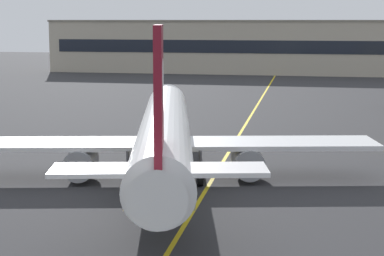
{
  "coord_description": "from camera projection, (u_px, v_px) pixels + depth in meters",
  "views": [
    {
      "loc": [
        10.03,
        -40.23,
        11.89
      ],
      "look_at": [
        -0.06,
        6.93,
        4.32
      ],
      "focal_mm": 64.61,
      "sensor_mm": 36.0,
      "label": 1
    }
  ],
  "objects": [
    {
      "name": "ground_plane",
      "position": [
        170.0,
        214.0,
        42.78
      ],
      "size": [
        400.0,
        400.0,
        0.0
      ],
      "primitive_type": "plane",
      "color": "#2D2D30"
    },
    {
      "name": "taxiway_centreline",
      "position": [
        239.0,
        135.0,
        71.76
      ],
      "size": [
        8.34,
        179.83,
        0.01
      ],
      "primitive_type": "cube",
      "rotation": [
        0.0,
        0.0,
        0.04
      ],
      "color": "yellow",
      "rests_on": "ground"
    },
    {
      "name": "airliner_foreground",
      "position": [
        164.0,
        136.0,
        51.24
      ],
      "size": [
        32.24,
        41.02,
        11.65
      ],
      "color": "white",
      "rests_on": "ground"
    },
    {
      "name": "safety_cone_by_nose_gear",
      "position": [
        210.0,
        142.0,
        66.6
      ],
      "size": [
        0.44,
        0.44,
        0.55
      ],
      "color": "orange",
      "rests_on": "ground"
    },
    {
      "name": "terminal_building",
      "position": [
        320.0,
        47.0,
        151.67
      ],
      "size": [
        122.59,
        12.4,
        11.89
      ],
      "color": "#B2A893",
      "rests_on": "ground"
    }
  ]
}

